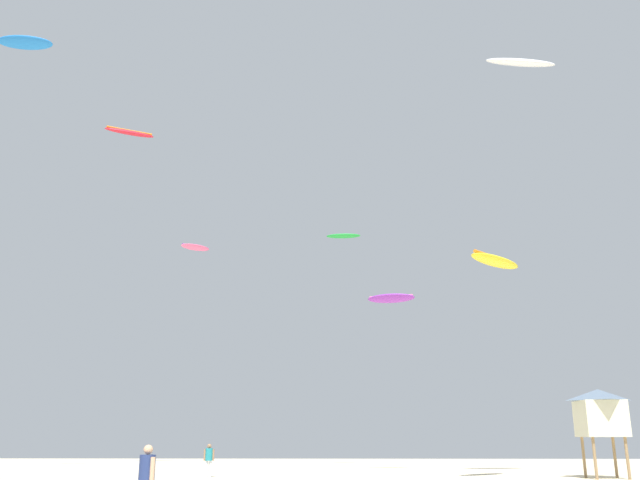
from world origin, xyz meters
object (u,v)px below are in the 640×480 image
object	(u,v)px
person_foreground	(147,475)
kite_aloft_5	(391,298)
kite_aloft_3	(25,43)
kite_aloft_4	(521,63)
kite_aloft_0	(343,236)
kite_aloft_1	(495,261)
kite_aloft_2	(129,133)
kite_aloft_6	(195,247)
person_midground	(209,458)
lifeguard_tower	(600,412)

from	to	relation	value
person_foreground	kite_aloft_5	size ratio (longest dim) A/B	0.53
person_foreground	kite_aloft_3	bearing A→B (deg)	76.88
kite_aloft_4	kite_aloft_5	distance (m)	15.84
kite_aloft_0	kite_aloft_1	world-z (taller)	kite_aloft_0
kite_aloft_1	kite_aloft_3	size ratio (longest dim) A/B	0.96
kite_aloft_1	kite_aloft_2	bearing A→B (deg)	144.83
kite_aloft_6	kite_aloft_0	bearing A→B (deg)	-16.38
person_foreground	kite_aloft_4	xyz separation A→B (m)	(14.69, 17.13, 20.86)
person_midground	kite_aloft_2	distance (m)	29.95
kite_aloft_0	kite_aloft_2	world-z (taller)	kite_aloft_2
kite_aloft_2	kite_aloft_6	world-z (taller)	kite_aloft_2
kite_aloft_2	kite_aloft_5	xyz separation A→B (m)	(19.90, -7.32, -15.06)
person_foreground	kite_aloft_2	bearing A→B (deg)	61.68
person_midground	kite_aloft_1	world-z (taller)	kite_aloft_1
kite_aloft_1	kite_aloft_6	xyz separation A→B (m)	(-19.19, 20.44, 6.61)
kite_aloft_2	kite_aloft_4	bearing A→B (deg)	-30.39
kite_aloft_1	kite_aloft_6	bearing A→B (deg)	133.21
kite_aloft_1	kite_aloft_5	xyz separation A→B (m)	(-4.35, 9.77, 0.17)
person_foreground	kite_aloft_3	size ratio (longest dim) A/B	0.44
person_foreground	kite_aloft_1	bearing A→B (deg)	3.82
lifeguard_tower	kite_aloft_5	size ratio (longest dim) A/B	1.35
lifeguard_tower	kite_aloft_4	size ratio (longest dim) A/B	1.01
kite_aloft_3	lifeguard_tower	bearing A→B (deg)	-9.00
kite_aloft_0	kite_aloft_5	world-z (taller)	kite_aloft_0
lifeguard_tower	kite_aloft_4	distance (m)	18.94
person_midground	kite_aloft_1	size ratio (longest dim) A/B	0.45
kite_aloft_2	kite_aloft_0	bearing A→B (deg)	-0.57
kite_aloft_2	kite_aloft_4	xyz separation A→B (m)	(26.79, -15.71, -3.53)
kite_aloft_4	kite_aloft_1	bearing A→B (deg)	-151.54
person_foreground	lifeguard_tower	xyz separation A→B (m)	(17.14, 17.82, 2.09)
kite_aloft_5	kite_aloft_1	bearing A→B (deg)	-66.01
kite_aloft_2	kite_aloft_4	distance (m)	31.26
kite_aloft_4	kite_aloft_5	size ratio (longest dim) A/B	1.34
person_foreground	lifeguard_tower	world-z (taller)	lifeguard_tower
kite_aloft_1	kite_aloft_2	xyz separation A→B (m)	(-24.25, 17.09, 15.23)
kite_aloft_3	kite_aloft_4	distance (m)	32.23
kite_aloft_0	kite_aloft_1	bearing A→B (deg)	-66.86
person_midground	person_foreground	bearing A→B (deg)	178.70
person_midground	lifeguard_tower	size ratio (longest dim) A/B	0.38
lifeguard_tower	kite_aloft_3	size ratio (longest dim) A/B	1.12
kite_aloft_1	kite_aloft_3	world-z (taller)	kite_aloft_3
kite_aloft_4	person_foreground	bearing A→B (deg)	-130.60
person_midground	kite_aloft_1	distance (m)	17.14
lifeguard_tower	kite_aloft_2	size ratio (longest dim) A/B	1.05
kite_aloft_3	person_midground	bearing A→B (deg)	-16.84
kite_aloft_4	kite_aloft_2	bearing A→B (deg)	149.61
person_foreground	kite_aloft_1	distance (m)	21.91
person_foreground	person_midground	bearing A→B (deg)	47.53
kite_aloft_1	kite_aloft_4	xyz separation A→B (m)	(2.54, 1.38, 11.70)
person_foreground	kite_aloft_2	xyz separation A→B (m)	(-12.10, 32.85, 24.40)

